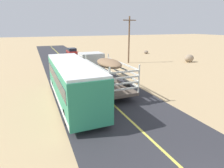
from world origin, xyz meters
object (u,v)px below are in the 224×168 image
power_pole_mid (129,38)px  livestock_truck (97,66)px  boulder_near_shoulder (146,52)px  car_far (72,52)px  boulder_mid_field (189,58)px  bus (73,82)px

power_pole_mid → livestock_truck: bearing=-132.7°
livestock_truck → boulder_near_shoulder: (17.13, 17.49, -1.45)m
car_far → boulder_near_shoulder: (15.53, -3.86, -0.35)m
boulder_near_shoulder → boulder_mid_field: bearing=-85.1°
livestock_truck → boulder_mid_field: (18.14, 5.83, -1.16)m
livestock_truck → car_far: livestock_truck is taller
livestock_truck → car_far: size_ratio=2.20×
bus → car_far: size_ratio=2.27×
bus → car_far: (5.05, 25.86, -1.05)m
bus → car_far: 26.37m
livestock_truck → bus: size_ratio=0.97×
boulder_near_shoulder → power_pole_mid: bearing=-136.2°
power_pole_mid → boulder_near_shoulder: size_ratio=7.24×
bus → power_pole_mid: bearing=49.0°
boulder_near_shoulder → bus: bearing=-133.1°
boulder_mid_field → boulder_near_shoulder: bearing=94.9°
livestock_truck → power_pole_mid: bearing=47.3°
car_far → power_pole_mid: bearing=-61.0°
boulder_near_shoulder → boulder_mid_field: (1.01, -11.66, 0.29)m
bus → boulder_near_shoulder: bus is taller
bus → boulder_near_shoulder: 30.16m
bus → power_pole_mid: (11.84, 13.61, 2.18)m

